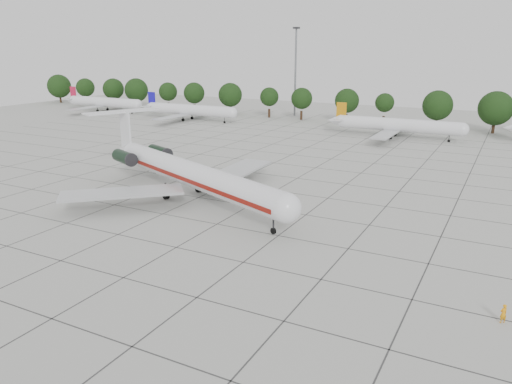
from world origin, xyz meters
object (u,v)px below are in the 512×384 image
main_airliner (184,171)px  bg_airliner_a (104,102)px  ground_crew (503,314)px  bg_airliner_c (397,125)px  floodlight_mast (296,67)px  bg_airliner_b (190,110)px

main_airliner → bg_airliner_a: size_ratio=1.48×
ground_crew → bg_airliner_c: 80.39m
ground_crew → floodlight_mast: 118.19m
bg_airliner_a → floodlight_mast: floodlight_mast is taller
ground_crew → bg_airliner_a: 144.12m
bg_airliner_b → bg_airliner_c: bearing=-1.2°
bg_airliner_b → floodlight_mast: bearing=46.0°
bg_airliner_b → ground_crew: bearing=-43.1°
main_airliner → ground_crew: 43.88m
bg_airliner_c → floodlight_mast: size_ratio=1.11×
main_airliner → bg_airliner_c: (15.69, 60.29, -0.69)m
bg_airliner_a → bg_airliner_c: bearing=-3.1°
bg_airliner_a → floodlight_mast: 62.21m
bg_airliner_c → bg_airliner_b: bearing=178.8°
main_airliner → bg_airliner_b: 74.55m
floodlight_mast → bg_airliner_b: bearing=-134.0°
bg_airliner_c → ground_crew: bearing=-71.8°
bg_airliner_c → floodlight_mast: 44.56m
bg_airliner_c → floodlight_mast: (-35.70, 24.12, 11.37)m
main_airliner → bg_airliner_c: main_airliner is taller
bg_airliner_b → floodlight_mast: (22.16, 22.94, 11.37)m
bg_airliner_a → floodlight_mast: size_ratio=1.11×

